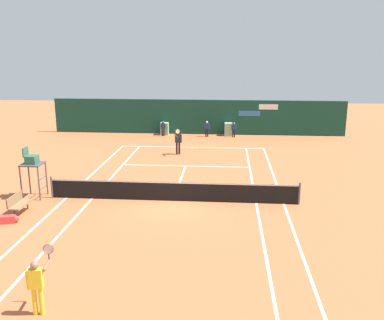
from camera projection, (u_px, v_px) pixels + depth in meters
ground_plane at (174, 197)px, 21.28m from camera, size 80.00×80.00×0.01m
tennis_net at (173, 191)px, 20.59m from camera, size 12.10×0.10×1.07m
sponsor_back_wall at (197, 118)px, 36.74m from camera, size 25.00×1.02×2.95m
umpire_chair at (32, 164)px, 20.85m from camera, size 1.00×1.00×2.52m
player_bench at (18, 203)px, 18.98m from camera, size 0.54×1.37×0.88m
equipment_bag at (6, 219)px, 18.03m from camera, size 1.05×0.54×0.32m
player_on_baseline at (178, 140)px, 29.63m from camera, size 0.50×0.87×1.89m
player_near_side at (37, 283)px, 11.65m from camera, size 0.58×0.72×1.84m
ball_kid_left_post at (234, 129)px, 35.52m from camera, size 0.42×0.18×1.25m
ball_kid_right_post at (163, 127)px, 35.98m from camera, size 0.43×0.18×1.29m
ball_kid_centre_post at (207, 128)px, 35.69m from camera, size 0.44×0.21×1.33m
tennis_ball_near_service_line at (134, 179)px, 24.15m from camera, size 0.07×0.07×0.07m
tennis_ball_by_sideline at (121, 173)px, 25.22m from camera, size 0.07×0.07×0.07m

